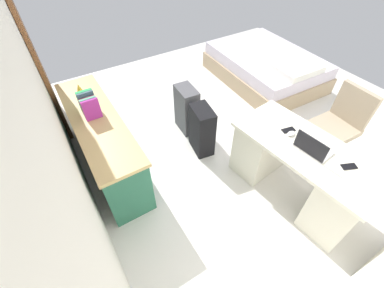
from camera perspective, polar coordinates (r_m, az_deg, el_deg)
name	(u,v)px	position (r m, az deg, el deg)	size (l,w,h in m)	color
ground_plane	(243,129)	(3.80, 11.37, 3.22)	(5.49, 5.49, 0.00)	silver
wall_back	(38,101)	(2.28, -30.97, 8.19)	(4.22, 0.10, 2.70)	white
door_wooden	(36,57)	(3.82, -31.43, 16.20)	(0.88, 0.05, 2.04)	brown
desk	(298,170)	(2.94, 22.49, -5.34)	(1.50, 0.81, 0.73)	silver
office_chair	(335,129)	(3.56, 29.29, 2.92)	(0.52, 0.52, 0.94)	black
credenza	(103,143)	(3.17, -19.10, 0.28)	(1.80, 0.48, 0.76)	#28664C
bed	(265,67)	(4.89, 16.02, 16.16)	(1.95, 1.48, 0.58)	tan
suitcase_black	(202,130)	(3.23, 2.20, 3.09)	(0.36, 0.22, 0.65)	black
suitcase_spare_grey	(187,110)	(3.55, -1.19, 7.67)	(0.36, 0.22, 0.66)	#4C4C51
laptop	(312,148)	(2.64, 25.22, -0.76)	(0.33, 0.25, 0.21)	#B7B7BC
computer_mouse	(291,134)	(2.76, 21.16, 2.17)	(0.06, 0.10, 0.03)	white
cell_phone_near_laptop	(349,166)	(2.69, 31.56, -4.28)	(0.07, 0.14, 0.01)	black
cell_phone_by_mouse	(288,130)	(2.81, 20.66, 2.93)	(0.07, 0.14, 0.01)	black
book_row	(89,105)	(2.94, -21.87, 8.00)	(0.23, 0.17, 0.24)	#A72E97
figurine_small	(79,88)	(3.36, -23.81, 11.26)	(0.08, 0.08, 0.11)	gold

